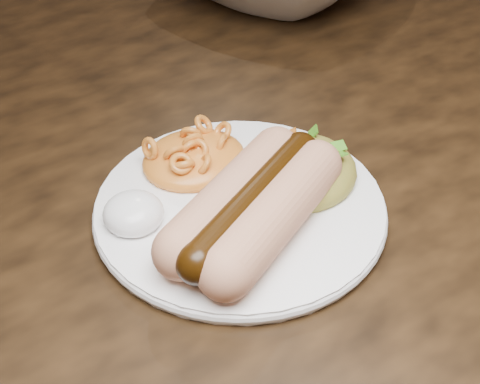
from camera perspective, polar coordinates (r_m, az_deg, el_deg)
table at (r=0.68m, az=-15.26°, el=-3.84°), size 1.60×0.90×0.75m
plate at (r=0.54m, az=-0.00°, el=-1.31°), size 0.28×0.28×0.01m
hotdog at (r=0.50m, az=1.18°, el=-1.06°), size 0.15×0.12×0.04m
mac_and_cheese at (r=0.57m, az=-3.99°, el=3.89°), size 0.11×0.11×0.03m
sour_cream at (r=0.51m, az=-9.15°, el=-1.28°), size 0.06×0.06×0.03m
taco_salad at (r=0.55m, az=4.91°, el=2.68°), size 0.10×0.10×0.05m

